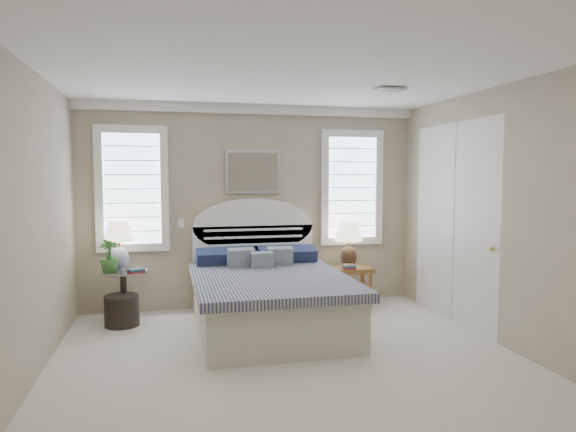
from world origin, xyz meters
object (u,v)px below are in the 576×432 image
at_px(nightstand_right, 352,278).
at_px(floor_pot, 122,310).
at_px(lamp_left, 119,240).
at_px(bed, 268,295).
at_px(lamp_right, 348,239).
at_px(side_table_left, 124,291).

distance_m(nightstand_right, floor_pot, 2.98).
bearing_deg(floor_pot, lamp_left, 97.91).
relative_size(floor_pot, lamp_left, 0.67).
height_order(bed, lamp_right, bed).
xyz_separation_m(bed, lamp_right, (1.25, 0.72, 0.52)).
distance_m(side_table_left, nightstand_right, 2.95).
distance_m(bed, floor_pot, 1.74).
bearing_deg(side_table_left, lamp_right, 2.43).
bearing_deg(nightstand_right, lamp_right, 154.82).
xyz_separation_m(nightstand_right, lamp_left, (-3.00, 0.01, 0.61)).
relative_size(side_table_left, floor_pot, 1.57).
xyz_separation_m(bed, lamp_left, (-1.70, 0.70, 0.61)).
height_order(nightstand_right, lamp_right, lamp_right).
height_order(bed, side_table_left, bed).
distance_m(nightstand_right, lamp_right, 0.53).
bearing_deg(side_table_left, floor_pot, -95.75).
bearing_deg(bed, lamp_right, 29.75).
bearing_deg(lamp_left, floor_pot, -82.09).
bearing_deg(floor_pot, side_table_left, 84.25).
xyz_separation_m(bed, nightstand_right, (1.30, 0.69, 0.00)).
xyz_separation_m(nightstand_right, floor_pot, (-2.96, -0.24, -0.20)).
distance_m(nightstand_right, lamp_left, 3.06).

